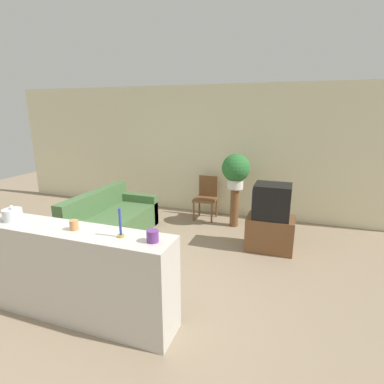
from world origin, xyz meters
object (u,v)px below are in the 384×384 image
Objects in this scene: decorative_bowl at (12,215)px; couch at (111,222)px; potted_plant at (236,169)px; wooden_chair at (207,195)px; television at (272,201)px.

couch is at bearing 93.31° from decorative_bowl.
potted_plant reaches higher than couch.
potted_plant reaches higher than wooden_chair.
potted_plant is (0.64, -0.27, 0.64)m from wooden_chair.
couch is 2.69× the size of potted_plant.
potted_plant is at bearing -22.85° from wooden_chair.
couch is 2.02× the size of wooden_chair.
couch is at bearing -146.94° from potted_plant.
potted_plant is 3.69m from decorative_bowl.
potted_plant reaches higher than television.
potted_plant is (1.94, 1.27, 0.83)m from couch.
decorative_bowl reaches higher than television.
wooden_chair is (-1.39, 1.09, -0.33)m from television.
decorative_bowl reaches higher than wooden_chair.
television is 3.51m from decorative_bowl.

